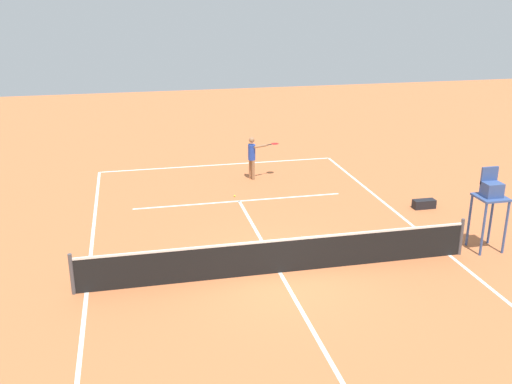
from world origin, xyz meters
TOP-DOWN VIEW (x-y plane):
  - ground_plane at (0.00, 0.00)m, footprint 60.00×60.00m
  - court_lines at (0.00, 0.00)m, footprint 9.94×20.58m
  - tennis_net at (0.00, 0.00)m, footprint 10.54×0.10m
  - player_serving at (-1.02, -8.04)m, footprint 1.31×0.58m
  - tennis_ball at (0.08, -6.11)m, footprint 0.07×0.07m
  - umpire_chair at (-6.11, -0.18)m, footprint 0.80×0.80m
  - equipment_bag at (-6.02, -3.59)m, footprint 0.76×0.32m

SIDE VIEW (x-z plane):
  - ground_plane at x=0.00m, z-range 0.00..0.00m
  - court_lines at x=0.00m, z-range 0.00..0.01m
  - tennis_ball at x=0.08m, z-range 0.00..0.07m
  - equipment_bag at x=-6.02m, z-range 0.00..0.30m
  - tennis_net at x=0.00m, z-range -0.04..1.03m
  - player_serving at x=-1.02m, z-range 0.16..1.85m
  - umpire_chair at x=-6.11m, z-range 0.40..2.81m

